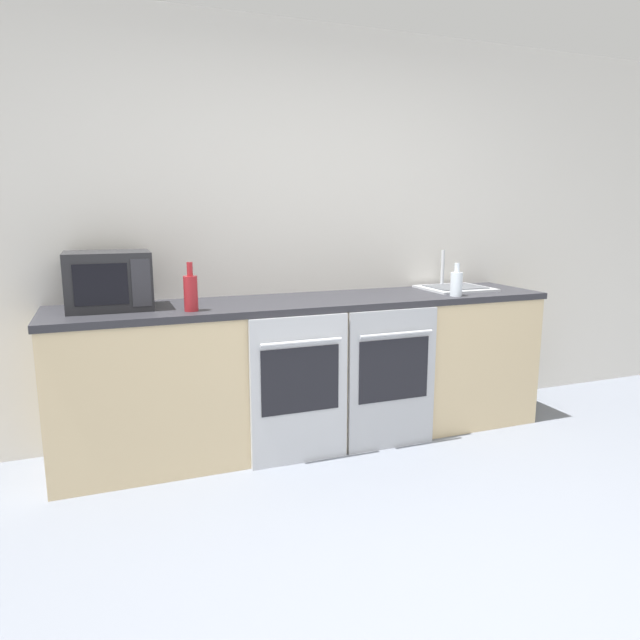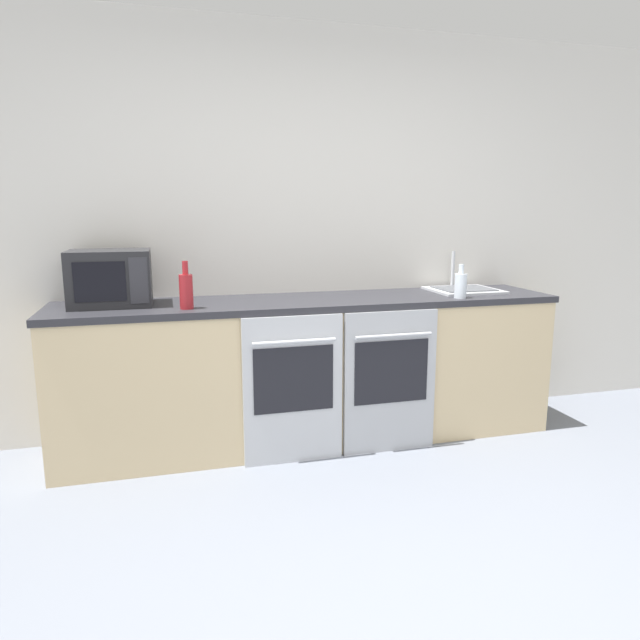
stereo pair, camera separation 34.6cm
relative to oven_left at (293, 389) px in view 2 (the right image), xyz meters
name	(u,v)px [view 2 (the right image)]	position (x,y,z in m)	size (l,w,h in m)	color
wall_back	(299,233)	(0.19, 0.65, 0.86)	(10.00, 0.06, 2.60)	silver
counter_back	(312,370)	(0.19, 0.32, 0.01)	(3.09, 0.63, 0.91)	#D1B789
oven_left	(293,389)	(0.00, 0.00, 0.00)	(0.58, 0.06, 0.87)	#B7BABF
oven_right	(390,381)	(0.59, 0.00, 0.00)	(0.58, 0.06, 0.87)	#A8AAAF
microwave	(111,278)	(-0.98, 0.38, 0.63)	(0.45, 0.35, 0.32)	#232326
bottle_clear	(461,285)	(1.09, 0.10, 0.55)	(0.08, 0.08, 0.21)	silver
bottle_red	(186,290)	(-0.57, 0.15, 0.57)	(0.08, 0.08, 0.27)	maroon
sink	(463,289)	(1.27, 0.38, 0.48)	(0.44, 0.41, 0.26)	#B7BABF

